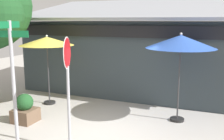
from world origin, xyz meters
TOP-DOWN VIEW (x-y plane):
  - ground_plane at (0.00, 0.00)m, footprint 28.00×28.00m
  - cafe_building at (-0.56, 5.27)m, footprint 9.87×5.27m
  - street_sign_post at (-1.70, -1.48)m, footprint 0.91×0.96m
  - stop_sign at (-0.32, -1.17)m, footprint 0.27×0.71m
  - patio_umbrella_mustard_left at (-2.97, 1.67)m, footprint 2.01×2.01m
  - patio_umbrella_royal_blue_center at (1.84, 1.78)m, footprint 2.13×2.13m
  - sidewalk_planter at (-2.55, -0.17)m, footprint 0.67×0.67m

SIDE VIEW (x-z plane):
  - ground_plane at x=0.00m, z-range -0.10..0.00m
  - sidewalk_planter at x=-2.55m, z-range -0.05..0.86m
  - cafe_building at x=-0.56m, z-range -0.47..3.77m
  - stop_sign at x=-0.32m, z-range 0.54..3.33m
  - street_sign_post at x=-1.70m, z-range 0.36..3.52m
  - patio_umbrella_mustard_left at x=-2.97m, z-range 1.05..3.68m
  - patio_umbrella_royal_blue_center at x=1.84m, z-range 1.10..3.89m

